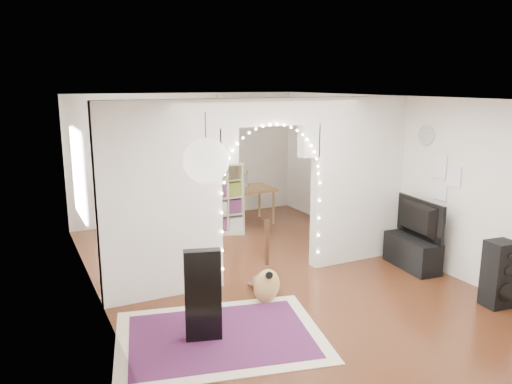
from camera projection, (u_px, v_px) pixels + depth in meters
name	position (u px, v px, depth m)	size (l,w,h in m)	color
floor	(269.00, 275.00, 7.73)	(7.50, 7.50, 0.00)	black
ceiling	(270.00, 98.00, 7.15)	(5.00, 7.50, 0.02)	white
wall_back	(187.00, 157.00, 10.71)	(5.00, 0.02, 2.70)	silver
wall_front	(480.00, 274.00, 4.16)	(5.00, 0.02, 2.70)	silver
wall_left	(96.00, 208.00, 6.35)	(0.02, 7.50, 2.70)	silver
wall_right	(398.00, 176.00, 8.53)	(0.02, 7.50, 2.70)	silver
divider_wall	(269.00, 185.00, 7.42)	(5.00, 0.20, 2.70)	silver
fairy_lights	(273.00, 178.00, 7.28)	(1.64, 0.04, 1.60)	#FFEABF
window	(79.00, 174.00, 7.90)	(0.04, 1.20, 1.40)	white
wall_clock	(427.00, 135.00, 7.83)	(0.31, 0.31, 0.03)	white
picture_frames	(443.00, 177.00, 7.61)	(0.02, 0.50, 0.70)	white
paper_lantern	(206.00, 161.00, 4.32)	(0.40, 0.40, 0.40)	white
ceiling_fan	(217.00, 112.00, 8.96)	(1.10, 1.10, 0.30)	gold
area_rug	(220.00, 336.00, 5.84)	(2.38, 1.79, 0.02)	maroon
guitar_case	(203.00, 296.00, 5.67)	(0.42, 0.14, 1.09)	black
acoustic_guitar	(267.00, 272.00, 6.67)	(0.41, 0.19, 0.99)	tan
tabby_cat	(261.00, 283.00, 7.06)	(0.27, 0.51, 0.33)	brown
floor_speaker	(499.00, 274.00, 6.56)	(0.38, 0.34, 0.90)	black
media_console	(412.00, 253.00, 7.98)	(0.40, 1.00, 0.50)	black
tv	(414.00, 219.00, 7.86)	(1.07, 0.14, 0.62)	black
bookcase	(209.00, 199.00, 9.68)	(1.37, 0.35, 1.41)	#C7BA90
dining_table	(244.00, 192.00, 10.41)	(1.20, 0.81, 0.76)	brown
flower_vase	(244.00, 184.00, 10.37)	(0.18, 0.18, 0.19)	white
dining_chair_left	(171.00, 260.00, 7.71)	(0.50, 0.52, 0.47)	brown
dining_chair_right	(198.00, 219.00, 10.01)	(0.48, 0.49, 0.45)	brown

